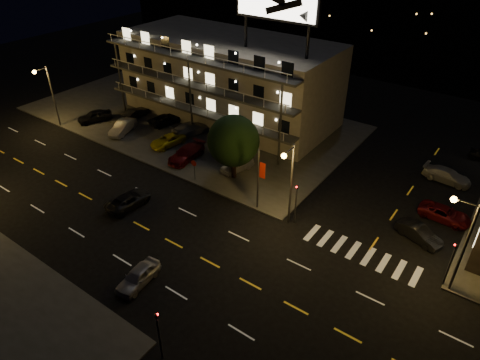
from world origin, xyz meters
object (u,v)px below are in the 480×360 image
Objects in this scene: road_car_east at (138,276)px; road_car_west at (129,200)px; side_car_0 at (419,233)px; lot_car_4 at (237,165)px; lot_car_7 at (191,128)px; lot_car_2 at (168,140)px; tree at (233,142)px.

road_car_west is at bearing 135.62° from road_car_east.
side_car_0 is 1.02× the size of road_car_east.
lot_car_7 reaches higher than lot_car_4.
lot_car_2 is 10.09m from lot_car_4.
lot_car_7 is 29.40m from side_car_0.
road_car_west is at bearing -117.58° from tree.
lot_car_7 is at bearing 94.26° from lot_car_2.
lot_car_4 is 12.12m from road_car_west.
road_car_east is at bearing -62.69° from lot_car_4.
lot_car_2 is 22.09m from road_car_east.
lot_car_7 is at bearing 175.33° from lot_car_4.
tree is 1.78× the size of lot_car_4.
lot_car_7 is 1.29× the size of side_car_0.
road_car_west is (5.40, -10.99, -0.12)m from lot_car_2.
lot_car_2 is 0.85× the size of lot_car_7.
road_car_east is 10.42m from road_car_west.
tree is 3.71m from lot_car_4.
side_car_0 is (18.90, 1.34, -3.60)m from tree.
lot_car_4 is 0.75× the size of lot_car_7.
lot_car_2 reaches higher than side_car_0.
lot_car_2 is 12.24m from road_car_west.
lot_car_4 is 10.47m from lot_car_7.
road_car_east is 0.86× the size of road_car_west.
tree is at bearing 113.92° from side_car_0.
tree reaches higher than lot_car_2.
side_car_0 is 0.88× the size of road_car_west.
road_car_east is (3.52, -17.59, -0.13)m from lot_car_4.
lot_car_2 is at bearing 110.36° from side_car_0.
lot_car_7 reaches higher than lot_car_2.
tree is at bearing 94.19° from road_car_east.
tree is 1.50× the size of road_car_west.
road_car_east reaches higher than road_car_west.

